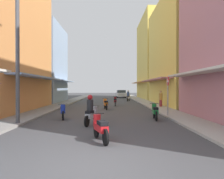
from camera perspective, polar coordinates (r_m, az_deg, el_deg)
ground_plane at (r=26.45m, az=-1.51°, el=-3.71°), size 109.75×109.75×0.00m
sidewalk_left at (r=26.99m, az=-12.17°, el=-3.50°), size 1.82×57.88×0.12m
sidewalk_right at (r=26.83m, az=9.21°, el=-3.52°), size 1.82×57.88×0.12m
building_left_far at (r=30.95m, az=-18.21°, el=6.10°), size 7.05×8.76×9.96m
building_right_mid at (r=26.56m, az=18.22°, el=8.78°), size 7.05×13.04×11.56m
building_right_far at (r=39.88m, az=11.78°, el=7.68°), size 7.05×12.74×13.87m
motorbike_white at (r=32.09m, az=4.19°, el=-1.71°), size 0.69×1.76×1.58m
motorbike_blue at (r=14.17m, az=-12.41°, el=-5.34°), size 0.64×1.78×0.96m
motorbike_green at (r=13.93m, az=10.88°, el=-5.44°), size 0.55×1.81×0.96m
motorbike_red at (r=8.25m, az=-3.04°, el=-9.56°), size 0.74×1.75×0.96m
motorbike_silver at (r=11.72m, az=-5.30°, el=-5.57°), size 0.71×1.76×1.58m
motorbike_orange at (r=20.05m, az=-1.64°, el=-3.61°), size 0.56×1.80×0.96m
motorbike_maroon at (r=23.94m, az=0.81°, el=-2.94°), size 0.55×1.81×0.96m
parked_car at (r=43.30m, az=2.31°, el=-1.08°), size 1.94×4.18×1.45m
pedestrian_crossing at (r=22.04m, az=12.28°, el=-2.44°), size 0.34×0.34×1.63m
utility_pole at (r=12.66m, az=-22.91°, el=9.01°), size 0.20×1.20×7.50m
street_sign_no_entry at (r=15.05m, az=14.03°, el=-0.37°), size 0.07×0.60×2.65m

